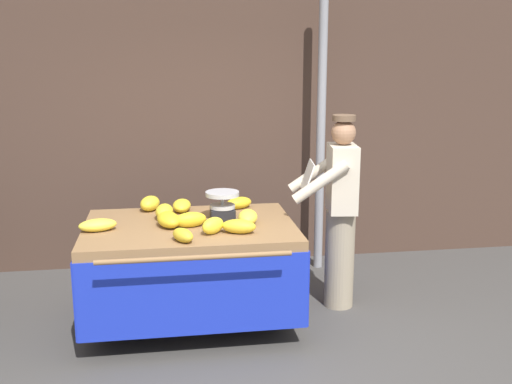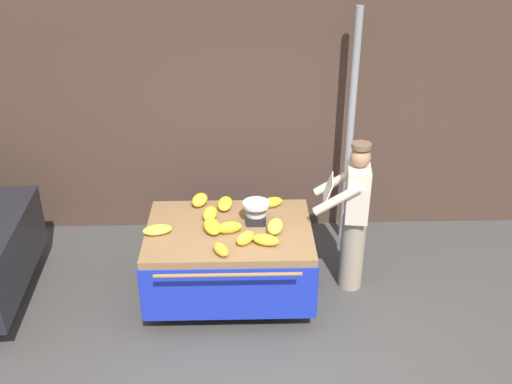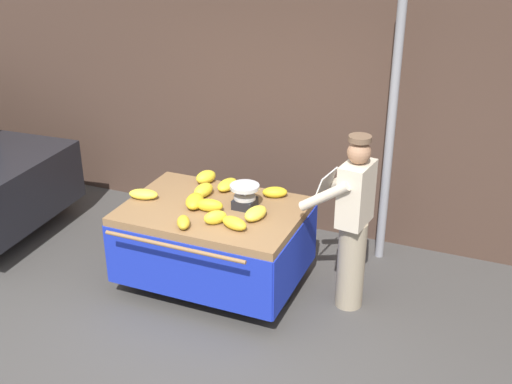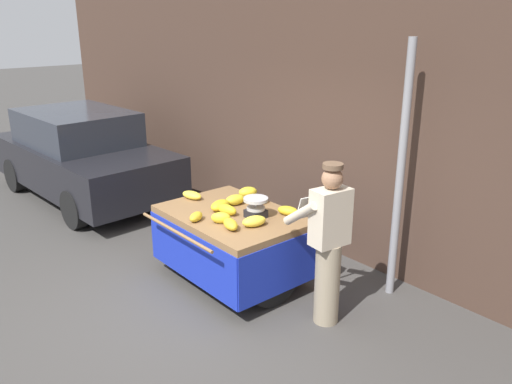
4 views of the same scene
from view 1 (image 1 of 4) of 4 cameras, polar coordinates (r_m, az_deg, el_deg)
The scene contains 17 objects.
ground_plane at distance 4.38m, azimuth -1.91°, elevation -17.44°, with size 60.00×60.00×0.00m, color #423F3D.
back_wall at distance 6.38m, azimuth -4.95°, elevation 12.43°, with size 16.00×0.24×4.33m, color #473328.
street_pole at distance 6.17m, azimuth 6.17°, elevation 5.50°, with size 0.09×0.09×2.85m, color gray.
banana_cart at distance 4.96m, azimuth -6.25°, elevation -5.52°, with size 1.72×1.40×0.87m.
weighing_scale at distance 5.00m, azimuth -3.20°, elevation -1.27°, with size 0.28×0.28×0.24m.
banana_bunch_0 at distance 4.80m, azimuth -6.25°, elevation -2.62°, with size 0.12×0.26×0.12m, color gold.
banana_bunch_1 at distance 4.61m, azimuth -4.11°, elevation -3.20°, with size 0.11×0.22×0.13m, color yellow.
banana_bunch_2 at distance 5.07m, azimuth -8.69°, elevation -1.86°, with size 0.15×0.26×0.13m, color yellow.
banana_bunch_3 at distance 5.36m, azimuth -10.02°, elevation -1.07°, with size 0.16×0.24×0.13m, color yellow.
banana_bunch_4 at distance 5.35m, azimuth -1.63°, elevation -1.03°, with size 0.14×0.25×0.10m, color gold.
banana_bunch_5 at distance 4.83m, azimuth -14.79°, elevation -3.05°, with size 0.14×0.29×0.10m, color yellow.
banana_bunch_6 at distance 4.62m, azimuth -1.63°, elevation -3.28°, with size 0.14×0.26×0.11m, color gold.
banana_bunch_7 at distance 4.83m, azimuth -8.29°, elevation -2.61°, with size 0.17×0.29×0.12m, color gold.
banana_bunch_8 at distance 4.86m, azimuth -0.79°, elevation -2.40°, with size 0.16×0.28×0.12m, color yellow.
banana_bunch_9 at distance 5.30m, azimuth -7.06°, elevation -1.28°, with size 0.16×0.28×0.10m, color yellow.
banana_bunch_10 at distance 4.44m, azimuth -6.95°, elevation -4.09°, with size 0.12×0.22×0.10m, color gold.
vendor_person at distance 5.30m, azimuth 7.90°, elevation -1.83°, with size 0.62×0.57×1.71m.
Camera 1 is at (-0.44, -3.75, 2.21)m, focal length 42.16 mm.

